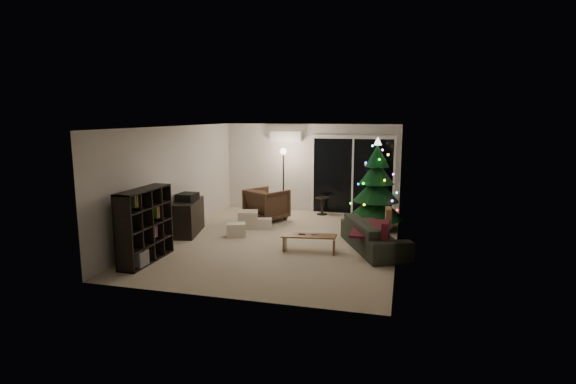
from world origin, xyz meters
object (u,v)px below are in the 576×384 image
armchair (267,204)px  christmas_tree (376,183)px  bookshelf (137,225)px  media_cabinet (188,217)px  coffee_table (309,243)px  sofa (374,235)px

armchair → christmas_tree: bearing=-152.3°
bookshelf → media_cabinet: size_ratio=1.10×
bookshelf → coffee_table: size_ratio=1.29×
bookshelf → sofa: bookshelf is taller
bookshelf → coffee_table: bookshelf is taller
media_cabinet → coffee_table: (3.03, -0.66, -0.22)m
bookshelf → sofa: size_ratio=0.66×
bookshelf → armchair: bookshelf is taller
armchair → christmas_tree: (2.82, -0.11, 0.69)m
bookshelf → sofa: bearing=28.1°
bookshelf → christmas_tree: (4.20, 3.69, 0.42)m
coffee_table → christmas_tree: bearing=55.6°
sofa → bookshelf: bearing=89.2°
bookshelf → coffee_table: bearing=29.4°
media_cabinet → coffee_table: size_ratio=1.16×
media_cabinet → christmas_tree: 4.57m
armchair → christmas_tree: 2.91m
bookshelf → media_cabinet: 2.07m
coffee_table → christmas_tree: size_ratio=0.49×
media_cabinet → christmas_tree: christmas_tree is taller
media_cabinet → sofa: 4.31m
media_cabinet → armchair: 2.23m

